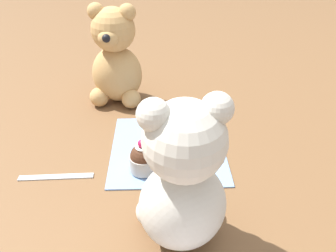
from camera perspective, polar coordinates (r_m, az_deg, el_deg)
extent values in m
plane|color=brown|center=(0.65, 0.00, -4.07)|extent=(4.00, 4.00, 0.00)
cube|color=#7A9ED1|center=(0.65, 0.00, -3.86)|extent=(0.22, 0.22, 0.01)
ellipsoid|color=beige|center=(0.46, 2.53, -13.62)|extent=(0.13, 0.12, 0.13)
sphere|color=beige|center=(0.38, 2.93, -2.60)|extent=(0.10, 0.10, 0.10)
ellipsoid|color=beige|center=(0.42, 1.63, -0.06)|extent=(0.06, 0.05, 0.04)
sphere|color=black|center=(0.43, 1.12, 1.94)|extent=(0.02, 0.02, 0.02)
sphere|color=beige|center=(0.37, 8.54, 3.05)|extent=(0.04, 0.04, 0.04)
sphere|color=beige|center=(0.35, -2.55, 1.94)|extent=(0.04, 0.04, 0.04)
sphere|color=beige|center=(0.52, 5.72, -13.32)|extent=(0.05, 0.05, 0.05)
sphere|color=beige|center=(0.51, -2.97, -14.59)|extent=(0.05, 0.05, 0.05)
ellipsoid|color=tan|center=(0.80, -8.82, 8.93)|extent=(0.13, 0.12, 0.14)
sphere|color=tan|center=(0.76, -9.53, 16.21)|extent=(0.10, 0.10, 0.10)
ellipsoid|color=tan|center=(0.73, -10.28, 14.82)|extent=(0.05, 0.05, 0.04)
sphere|color=black|center=(0.71, -10.71, 14.77)|extent=(0.02, 0.02, 0.02)
sphere|color=tan|center=(0.76, -12.47, 18.92)|extent=(0.04, 0.04, 0.04)
sphere|color=tan|center=(0.75, -7.11, 19.04)|extent=(0.04, 0.04, 0.04)
sphere|color=tan|center=(0.80, -11.86, 4.98)|extent=(0.05, 0.05, 0.05)
sphere|color=tan|center=(0.78, -6.44, 4.73)|extent=(0.05, 0.05, 0.05)
cylinder|color=#B2ADA3|center=(0.59, -4.37, -6.37)|extent=(0.05, 0.05, 0.03)
sphere|color=#472819|center=(0.58, -4.43, -5.24)|extent=(0.04, 0.04, 0.04)
cylinder|color=white|center=(0.57, -4.52, -3.64)|extent=(0.02, 0.02, 0.00)
sphere|color=#B71947|center=(0.56, -4.55, -3.07)|extent=(0.01, 0.01, 0.01)
cylinder|color=silver|center=(0.67, 3.07, -2.12)|extent=(0.08, 0.08, 0.01)
cylinder|color=#B2ADA3|center=(0.66, 3.11, -0.99)|extent=(0.05, 0.05, 0.03)
sphere|color=#472819|center=(0.65, 3.15, 0.00)|extent=(0.05, 0.05, 0.05)
cylinder|color=white|center=(0.64, 3.21, 1.57)|extent=(0.03, 0.03, 0.00)
sphere|color=#B71947|center=(0.64, 3.23, 2.23)|extent=(0.02, 0.02, 0.02)
cube|color=silver|center=(0.62, -18.94, -8.29)|extent=(0.13, 0.02, 0.01)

